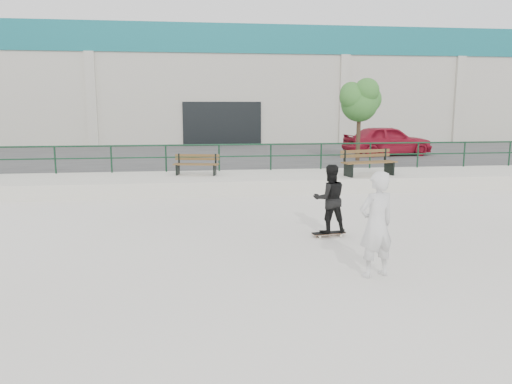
{
  "coord_description": "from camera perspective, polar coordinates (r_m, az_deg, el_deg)",
  "views": [
    {
      "loc": [
        -2.12,
        -8.18,
        2.99
      ],
      "look_at": [
        -0.75,
        2.0,
        1.19
      ],
      "focal_mm": 35.0,
      "sensor_mm": 36.0,
      "label": 1
    }
  ],
  "objects": [
    {
      "name": "ground",
      "position": [
        8.96,
        6.59,
        -9.64
      ],
      "size": [
        120.0,
        120.0,
        0.0
      ],
      "primitive_type": "plane",
      "color": "#BCB6AC",
      "rests_on": "ground"
    },
    {
      "name": "ledge",
      "position": [
        18.01,
        -0.78,
        1.17
      ],
      "size": [
        30.0,
        3.0,
        0.5
      ],
      "primitive_type": "cube",
      "color": "beige",
      "rests_on": "ground"
    },
    {
      "name": "parking_strip",
      "position": [
        26.4,
        -2.99,
        3.94
      ],
      "size": [
        60.0,
        14.0,
        0.5
      ],
      "primitive_type": "cube",
      "color": "#393939",
      "rests_on": "ground"
    },
    {
      "name": "railing",
      "position": [
        19.17,
        -1.25,
        4.69
      ],
      "size": [
        28.0,
        0.06,
        1.03
      ],
      "color": "#133621",
      "rests_on": "ledge"
    },
    {
      "name": "commercial_building",
      "position": [
        40.26,
        -4.7,
        12.13
      ],
      "size": [
        44.2,
        16.33,
        8.0
      ],
      "color": "beige",
      "rests_on": "ground"
    },
    {
      "name": "bench_left",
      "position": [
        18.13,
        -6.82,
        3.13
      ],
      "size": [
        1.68,
        0.8,
        0.75
      ],
      "rotation": [
        0.0,
        0.0,
        -0.21
      ],
      "color": "brown",
      "rests_on": "ledge"
    },
    {
      "name": "bench_right",
      "position": [
        18.27,
        12.71,
        3.29
      ],
      "size": [
        2.09,
        0.99,
        0.93
      ],
      "rotation": [
        0.0,
        0.0,
        0.21
      ],
      "color": "brown",
      "rests_on": "ledge"
    },
    {
      "name": "tree",
      "position": [
        23.1,
        11.81,
        10.34
      ],
      "size": [
        2.06,
        1.83,
        3.66
      ],
      "color": "#443122",
      "rests_on": "parking_strip"
    },
    {
      "name": "red_car",
      "position": [
        25.94,
        14.78,
        5.73
      ],
      "size": [
        4.53,
        2.18,
        1.49
      ],
      "primitive_type": "imported",
      "rotation": [
        0.0,
        0.0,
        1.67
      ],
      "color": "maroon",
      "rests_on": "parking_strip"
    },
    {
      "name": "skateboard",
      "position": [
        11.65,
        8.32,
        -4.68
      ],
      "size": [
        0.8,
        0.31,
        0.09
      ],
      "rotation": [
        0.0,
        0.0,
        0.14
      ],
      "color": "black",
      "rests_on": "ground"
    },
    {
      "name": "standing_skater",
      "position": [
        11.48,
        8.42,
        -0.77
      ],
      "size": [
        0.78,
        0.61,
        1.57
      ],
      "primitive_type": "imported",
      "rotation": [
        0.0,
        0.0,
        3.16
      ],
      "color": "black",
      "rests_on": "skateboard"
    },
    {
      "name": "seated_skater",
      "position": [
        8.93,
        13.58,
        -3.64
      ],
      "size": [
        0.78,
        0.62,
        1.88
      ],
      "primitive_type": "imported",
      "rotation": [
        0.0,
        0.0,
        3.42
      ],
      "color": "silver",
      "rests_on": "ground"
    }
  ]
}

